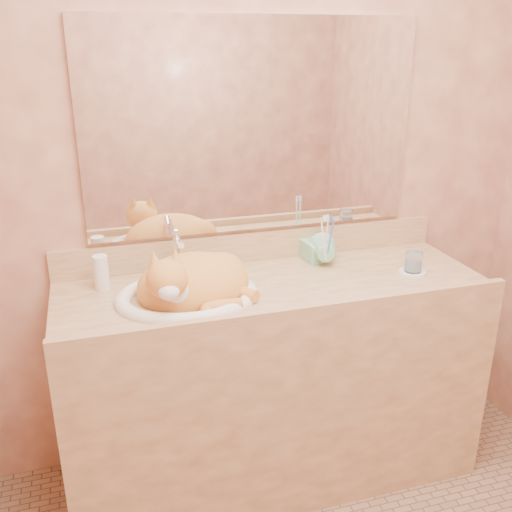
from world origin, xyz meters
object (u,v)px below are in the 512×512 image
object	(u,v)px
sink_basin	(187,278)
toothbrush_cup	(326,256)
water_glass	(414,262)
soap_dispenser	(321,244)
vanity_counter	(273,382)
cat	(191,280)

from	to	relation	value
sink_basin	toothbrush_cup	size ratio (longest dim) A/B	4.24
toothbrush_cup	water_glass	xyz separation A→B (m)	(0.30, -0.15, -0.01)
soap_dispenser	water_glass	xyz separation A→B (m)	(0.31, -0.19, -0.04)
soap_dispenser	vanity_counter	bearing A→B (deg)	-155.30
cat	toothbrush_cup	world-z (taller)	cat
sink_basin	toothbrush_cup	world-z (taller)	sink_basin
vanity_counter	toothbrush_cup	size ratio (longest dim) A/B	13.67
vanity_counter	sink_basin	world-z (taller)	sink_basin
cat	soap_dispenser	world-z (taller)	cat
soap_dispenser	water_glass	distance (m)	0.36
cat	water_glass	world-z (taller)	cat
cat	sink_basin	bearing A→B (deg)	162.99
sink_basin	cat	size ratio (longest dim) A/B	1.22
vanity_counter	cat	xyz separation A→B (m)	(-0.32, -0.02, 0.49)
vanity_counter	cat	size ratio (longest dim) A/B	3.92
soap_dispenser	sink_basin	bearing A→B (deg)	-169.66
soap_dispenser	water_glass	world-z (taller)	soap_dispenser
vanity_counter	water_glass	xyz separation A→B (m)	(0.55, -0.05, 0.47)
vanity_counter	water_glass	bearing A→B (deg)	-5.31
sink_basin	toothbrush_cup	bearing A→B (deg)	14.35
sink_basin	cat	xyz separation A→B (m)	(0.01, -0.00, -0.01)
vanity_counter	cat	bearing A→B (deg)	-175.78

